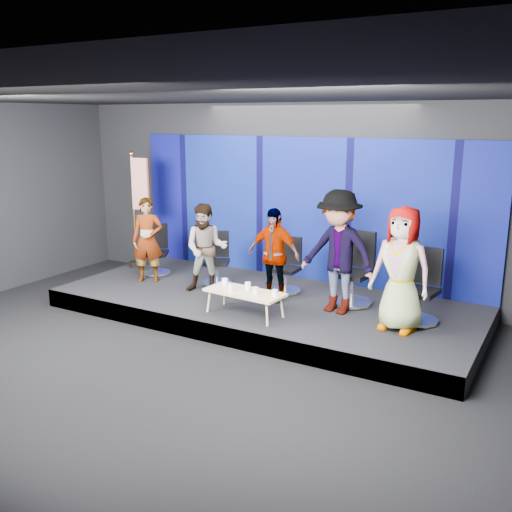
# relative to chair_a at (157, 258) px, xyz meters

# --- Properties ---
(ground) EXTENTS (10.00, 10.00, 0.00)m
(ground) POSITION_rel_chair_a_xyz_m (2.52, -2.78, -0.61)
(ground) COLOR black
(ground) RESTS_ON ground
(room_walls) EXTENTS (10.02, 8.02, 3.51)m
(room_walls) POSITION_rel_chair_a_xyz_m (2.52, -2.78, 1.82)
(room_walls) COLOR black
(room_walls) RESTS_ON ground
(riser) EXTENTS (7.00, 3.00, 0.30)m
(riser) POSITION_rel_chair_a_xyz_m (2.52, -0.28, -0.46)
(riser) COLOR black
(riser) RESTS_ON ground
(backdrop) EXTENTS (7.00, 0.08, 2.60)m
(backdrop) POSITION_rel_chair_a_xyz_m (2.52, 1.17, 0.99)
(backdrop) COLOR #09075B
(backdrop) RESTS_ON riser
(chair_a) EXTENTS (0.73, 0.73, 0.95)m
(chair_a) POSITION_rel_chair_a_xyz_m (0.00, 0.00, 0.00)
(chair_a) COLOR silver
(chair_a) RESTS_ON riser
(panelist_a) EXTENTS (0.67, 0.59, 1.54)m
(panelist_a) POSITION_rel_chair_a_xyz_m (0.19, -0.46, 0.46)
(panelist_a) COLOR black
(panelist_a) RESTS_ON riser
(chair_b) EXTENTS (0.71, 0.71, 0.94)m
(chair_b) POSITION_rel_chair_a_xyz_m (1.38, 0.02, -0.00)
(chair_b) COLOR silver
(chair_b) RESTS_ON riser
(panelist_b) EXTENTS (0.92, 0.84, 1.53)m
(panelist_b) POSITION_rel_chair_a_xyz_m (1.48, -0.46, 0.45)
(panelist_b) COLOR black
(panelist_b) RESTS_ON riser
(chair_c) EXTENTS (0.55, 0.55, 0.95)m
(chair_c) POSITION_rel_chair_a_xyz_m (2.70, 0.20, -0.00)
(chair_c) COLOR silver
(chair_c) RESTS_ON riser
(panelist_c) EXTENTS (0.91, 0.41, 1.54)m
(panelist_c) POSITION_rel_chair_a_xyz_m (2.70, -0.30, 0.46)
(panelist_c) COLOR black
(panelist_c) RESTS_ON riser
(chair_d) EXTENTS (0.74, 0.74, 1.17)m
(chair_d) POSITION_rel_chair_a_xyz_m (3.93, 0.16, 0.07)
(chair_d) COLOR silver
(chair_d) RESTS_ON riser
(panelist_d) EXTENTS (1.31, 0.86, 1.90)m
(panelist_d) POSITION_rel_chair_a_xyz_m (3.84, -0.34, 0.64)
(panelist_d) COLOR black
(panelist_d) RESTS_ON riser
(chair_e) EXTENTS (0.70, 0.70, 1.10)m
(chair_e) POSITION_rel_chair_a_xyz_m (5.06, -0.14, 0.05)
(chair_e) COLOR silver
(chair_e) RESTS_ON riser
(panelist_e) EXTENTS (0.94, 0.68, 1.77)m
(panelist_e) POSITION_rel_chair_a_xyz_m (4.89, -0.62, 0.57)
(panelist_e) COLOR black
(panelist_e) RESTS_ON riser
(coffee_table) EXTENTS (1.26, 0.61, 0.38)m
(coffee_table) POSITION_rel_chair_a_xyz_m (2.68, -1.18, 0.03)
(coffee_table) COLOR tan
(coffee_table) RESTS_ON riser
(mug_a) EXTENTS (0.09, 0.09, 0.10)m
(mug_a) POSITION_rel_chair_a_xyz_m (2.24, -1.05, 0.12)
(mug_a) COLOR white
(mug_a) RESTS_ON coffee_table
(mug_b) EXTENTS (0.08, 0.08, 0.10)m
(mug_b) POSITION_rel_chair_a_xyz_m (2.49, -1.27, 0.11)
(mug_b) COLOR white
(mug_b) RESTS_ON coffee_table
(mug_c) EXTENTS (0.09, 0.09, 0.11)m
(mug_c) POSITION_rel_chair_a_xyz_m (2.66, -1.06, 0.12)
(mug_c) COLOR white
(mug_c) RESTS_ON coffee_table
(mug_d) EXTENTS (0.08, 0.08, 0.10)m
(mug_d) POSITION_rel_chair_a_xyz_m (2.88, -1.20, 0.11)
(mug_d) COLOR white
(mug_d) RESTS_ON coffee_table
(mug_e) EXTENTS (0.08, 0.08, 0.10)m
(mug_e) POSITION_rel_chair_a_xyz_m (3.19, -1.17, 0.11)
(mug_e) COLOR white
(mug_e) RESTS_ON coffee_table
(flag_stand) EXTENTS (0.53, 0.31, 2.30)m
(flag_stand) POSITION_rel_chair_a_xyz_m (-0.61, 0.24, 0.91)
(flag_stand) COLOR black
(flag_stand) RESTS_ON riser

